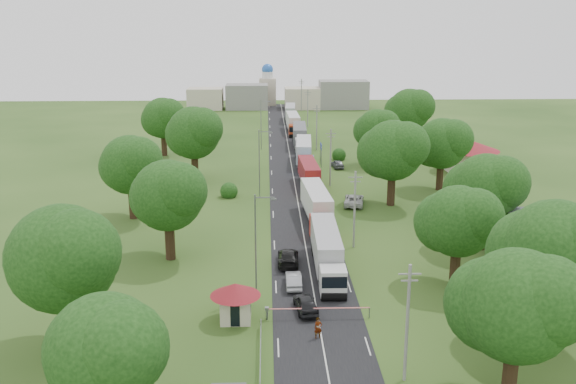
{
  "coord_description": "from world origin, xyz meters",
  "views": [
    {
      "loc": [
        -4.37,
        -76.18,
        25.51
      ],
      "look_at": [
        -1.6,
        6.46,
        3.0
      ],
      "focal_mm": 40.0,
      "sensor_mm": 36.0,
      "label": 1
    }
  ],
  "objects_px": {
    "guard_booth": "(236,297)",
    "info_sign": "(321,149)",
    "boom_barrier": "(303,310)",
    "car_lane_front": "(306,304)",
    "truck_0": "(327,251)",
    "pedestrian_near": "(318,328)",
    "car_lane_mid": "(294,280)"
  },
  "relations": [
    {
      "from": "car_lane_front",
      "to": "truck_0",
      "type": "bearing_deg",
      "value": -113.39
    },
    {
      "from": "truck_0",
      "to": "pedestrian_near",
      "type": "xyz_separation_m",
      "value": [
        -2.04,
        -14.54,
        -1.3
      ]
    },
    {
      "from": "info_sign",
      "to": "car_lane_front",
      "type": "relative_size",
      "value": 0.92
    },
    {
      "from": "info_sign",
      "to": "pedestrian_near",
      "type": "relative_size",
      "value": 2.28
    },
    {
      "from": "car_lane_mid",
      "to": "guard_booth",
      "type": "bearing_deg",
      "value": 52.56
    },
    {
      "from": "info_sign",
      "to": "truck_0",
      "type": "xyz_separation_m",
      "value": [
        -3.45,
        -48.96,
        -0.8
      ]
    },
    {
      "from": "boom_barrier",
      "to": "car_lane_front",
      "type": "height_order",
      "value": "car_lane_front"
    },
    {
      "from": "info_sign",
      "to": "truck_0",
      "type": "distance_m",
      "value": 49.09
    },
    {
      "from": "guard_booth",
      "to": "car_lane_front",
      "type": "height_order",
      "value": "guard_booth"
    },
    {
      "from": "pedestrian_near",
      "to": "info_sign",
      "type": "bearing_deg",
      "value": 75.19
    },
    {
      "from": "boom_barrier",
      "to": "info_sign",
      "type": "distance_m",
      "value": 60.39
    },
    {
      "from": "boom_barrier",
      "to": "pedestrian_near",
      "type": "xyz_separation_m",
      "value": [
        1.06,
        -3.5,
        0.01
      ]
    },
    {
      "from": "boom_barrier",
      "to": "guard_booth",
      "type": "bearing_deg",
      "value": -179.99
    },
    {
      "from": "pedestrian_near",
      "to": "car_lane_mid",
      "type": "bearing_deg",
      "value": 88.67
    },
    {
      "from": "car_lane_front",
      "to": "pedestrian_near",
      "type": "distance_m",
      "value": 5.05
    },
    {
      "from": "info_sign",
      "to": "car_lane_front",
      "type": "xyz_separation_m",
      "value": [
        -6.2,
        -58.5,
        -2.24
      ]
    },
    {
      "from": "car_lane_front",
      "to": "car_lane_mid",
      "type": "xyz_separation_m",
      "value": [
        -0.87,
        5.5,
        -0.05
      ]
    },
    {
      "from": "boom_barrier",
      "to": "info_sign",
      "type": "height_order",
      "value": "info_sign"
    },
    {
      "from": "truck_0",
      "to": "car_lane_front",
      "type": "xyz_separation_m",
      "value": [
        -2.75,
        -9.54,
        -1.44
      ]
    },
    {
      "from": "boom_barrier",
      "to": "car_lane_mid",
      "type": "relative_size",
      "value": 2.16
    },
    {
      "from": "car_lane_front",
      "to": "pedestrian_near",
      "type": "relative_size",
      "value": 2.47
    },
    {
      "from": "guard_booth",
      "to": "info_sign",
      "type": "relative_size",
      "value": 1.07
    },
    {
      "from": "info_sign",
      "to": "car_lane_mid",
      "type": "distance_m",
      "value": 53.52
    },
    {
      "from": "boom_barrier",
      "to": "car_lane_front",
      "type": "distance_m",
      "value": 1.55
    },
    {
      "from": "truck_0",
      "to": "guard_booth",
      "type": "bearing_deg",
      "value": -129.02
    },
    {
      "from": "car_lane_front",
      "to": "car_lane_mid",
      "type": "height_order",
      "value": "car_lane_front"
    },
    {
      "from": "info_sign",
      "to": "car_lane_front",
      "type": "height_order",
      "value": "info_sign"
    },
    {
      "from": "guard_booth",
      "to": "car_lane_mid",
      "type": "bearing_deg",
      "value": 52.73
    },
    {
      "from": "truck_0",
      "to": "car_lane_mid",
      "type": "relative_size",
      "value": 3.5
    },
    {
      "from": "car_lane_front",
      "to": "guard_booth",
      "type": "bearing_deg",
      "value": 6.29
    },
    {
      "from": "guard_booth",
      "to": "info_sign",
      "type": "distance_m",
      "value": 61.27
    },
    {
      "from": "guard_booth",
      "to": "truck_0",
      "type": "height_order",
      "value": "truck_0"
    }
  ]
}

